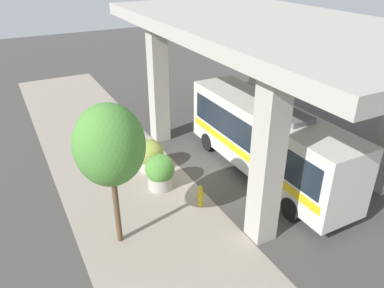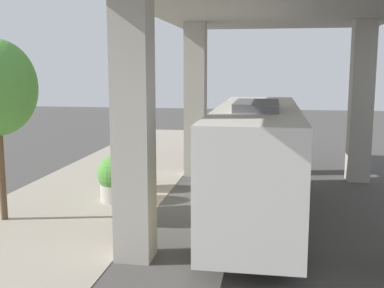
# 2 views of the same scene
# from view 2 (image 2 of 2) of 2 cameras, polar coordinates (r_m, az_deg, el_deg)

# --- Properties ---
(ground_plane) EXTENTS (80.00, 80.00, 0.00)m
(ground_plane) POSITION_cam_2_polar(r_m,az_deg,el_deg) (17.22, -3.79, -7.07)
(ground_plane) COLOR #474442
(ground_plane) RESTS_ON ground
(sidewalk_strip) EXTENTS (6.00, 40.00, 0.02)m
(sidewalk_strip) POSITION_cam_2_polar(r_m,az_deg,el_deg) (18.11, -13.13, -6.45)
(sidewalk_strip) COLOR gray
(sidewalk_strip) RESTS_ON ground
(overpass) EXTENTS (9.40, 17.74, 7.30)m
(overpass) POSITION_cam_2_polar(r_m,az_deg,el_deg) (16.18, 10.36, 14.50)
(overpass) COLOR #ADA89E
(overpass) RESTS_ON ground
(bus) EXTENTS (2.57, 10.19, 3.83)m
(bus) POSITION_cam_2_polar(r_m,az_deg,el_deg) (15.04, 7.68, -1.41)
(bus) COLOR silver
(bus) RESTS_ON ground
(fire_hydrant) EXTENTS (0.41, 0.20, 1.08)m
(fire_hydrant) POSITION_cam_2_polar(r_m,az_deg,el_deg) (15.28, -8.03, -7.12)
(fire_hydrant) COLOR gold
(fire_hydrant) RESTS_ON ground
(planter_front) EXTENTS (1.37, 1.37, 1.71)m
(planter_front) POSITION_cam_2_polar(r_m,az_deg,el_deg) (17.48, -8.92, -4.06)
(planter_front) COLOR #ADA89E
(planter_front) RESTS_ON ground
(planter_middle) EXTENTS (1.37, 1.37, 1.65)m
(planter_middle) POSITION_cam_2_polar(r_m,az_deg,el_deg) (19.05, -6.66, -3.07)
(planter_middle) COLOR #ADA89E
(planter_middle) RESTS_ON ground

